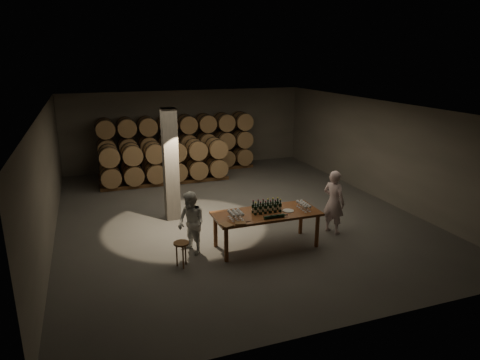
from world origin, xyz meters
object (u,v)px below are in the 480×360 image
object	(u,v)px
tasting_table	(267,216)
person_woman	(191,223)
stool	(181,247)
plate	(288,211)
notebook_near	(240,223)
bottle_cluster	(267,208)
person_man	(334,202)

from	to	relation	value
tasting_table	person_woman	xyz separation A→B (m)	(-1.82, 0.28, -0.03)
stool	person_woman	xyz separation A→B (m)	(0.37, 0.60, 0.28)
plate	notebook_near	xyz separation A→B (m)	(-1.39, -0.37, 0.01)
plate	person_woman	xyz separation A→B (m)	(-2.36, 0.36, -0.14)
tasting_table	stool	bearing A→B (deg)	-171.70
bottle_cluster	tasting_table	bearing A→B (deg)	-113.90
bottle_cluster	plate	distance (m)	0.55
person_man	person_woman	xyz separation A→B (m)	(-3.85, 0.05, -0.09)
tasting_table	plate	distance (m)	0.56
tasting_table	person_man	xyz separation A→B (m)	(2.03, 0.22, 0.06)
notebook_near	person_man	xyz separation A→B (m)	(2.88, 0.67, -0.06)
bottle_cluster	person_man	bearing A→B (deg)	5.61
notebook_near	person_woman	bearing A→B (deg)	155.32
bottle_cluster	notebook_near	size ratio (longest dim) A/B	2.95
plate	stool	size ratio (longest dim) A/B	0.47
bottle_cluster	person_woman	size ratio (longest dim) A/B	0.48
plate	person_woman	size ratio (longest dim) A/B	0.18
notebook_near	person_man	world-z (taller)	person_man
notebook_near	stool	distance (m)	1.42
stool	person_woman	distance (m)	0.76
person_man	person_woman	bearing A→B (deg)	63.28
tasting_table	plate	xyz separation A→B (m)	(0.54, -0.08, 0.11)
stool	person_man	bearing A→B (deg)	7.32
plate	stool	bearing A→B (deg)	-175.03
tasting_table	person_man	size ratio (longest dim) A/B	1.51
person_woman	bottle_cluster	bearing A→B (deg)	57.98
tasting_table	stool	xyz separation A→B (m)	(-2.20, -0.32, -0.32)
tasting_table	bottle_cluster	bearing A→B (deg)	66.10
person_woman	stool	bearing A→B (deg)	-56.32
tasting_table	person_woman	distance (m)	1.84
bottle_cluster	person_man	xyz separation A→B (m)	(2.02, 0.20, -0.16)
notebook_near	person_woman	distance (m)	1.22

